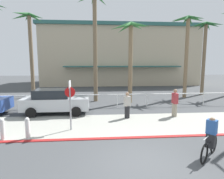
# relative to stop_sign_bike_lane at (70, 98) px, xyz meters

# --- Properties ---
(ground_plane) EXTENTS (80.00, 80.00, 0.00)m
(ground_plane) POSITION_rel_stop_sign_bike_lane_xyz_m (2.96, 6.49, -1.68)
(ground_plane) COLOR #424447
(sidewalk_strip) EXTENTS (44.00, 4.00, 0.02)m
(sidewalk_strip) POSITION_rel_stop_sign_bike_lane_xyz_m (2.96, 0.69, -1.67)
(sidewalk_strip) COLOR #9E9E93
(sidewalk_strip) RESTS_ON ground
(curb_paint) EXTENTS (44.00, 0.24, 0.03)m
(curb_paint) POSITION_rel_stop_sign_bike_lane_xyz_m (2.96, -1.31, -1.66)
(curb_paint) COLOR maroon
(curb_paint) RESTS_ON ground
(building_backdrop) EXTENTS (25.08, 12.80, 9.44)m
(building_backdrop) POSITION_rel_stop_sign_bike_lane_xyz_m (5.23, 24.19, 3.06)
(building_backdrop) COLOR #BCAD8E
(building_backdrop) RESTS_ON ground
(rail_fence) EXTENTS (19.04, 0.08, 1.04)m
(rail_fence) POSITION_rel_stop_sign_bike_lane_xyz_m (2.96, 4.99, -0.84)
(rail_fence) COLOR white
(rail_fence) RESTS_ON ground
(stop_sign_bike_lane) EXTENTS (0.52, 0.56, 2.56)m
(stop_sign_bike_lane) POSITION_rel_stop_sign_bike_lane_xyz_m (0.00, 0.00, 0.00)
(stop_sign_bike_lane) COLOR gray
(stop_sign_bike_lane) RESTS_ON ground
(bollard_0) EXTENTS (0.20, 0.20, 1.00)m
(bollard_0) POSITION_rel_stop_sign_bike_lane_xyz_m (-1.80, -1.02, -1.16)
(bollard_0) COLOR white
(bollard_0) RESTS_ON ground
(bollard_1) EXTENTS (0.20, 0.20, 1.00)m
(bollard_1) POSITION_rel_stop_sign_bike_lane_xyz_m (-2.88, -1.05, -1.16)
(bollard_1) COLOR white
(bollard_1) RESTS_ON ground
(palm_tree_2) EXTENTS (3.06, 3.40, 8.30)m
(palm_tree_2) POSITION_rel_stop_sign_bike_lane_xyz_m (-5.15, 10.11, 4.30)
(palm_tree_2) COLOR #756047
(palm_tree_2) RESTS_ON ground
(palm_tree_3) EXTENTS (3.17, 2.99, 9.46)m
(palm_tree_3) POSITION_rel_stop_sign_bike_lane_xyz_m (1.24, 7.50, 5.13)
(palm_tree_3) COLOR #756047
(palm_tree_3) RESTS_ON ground
(palm_tree_4) EXTENTS (3.25, 3.13, 6.90)m
(palm_tree_4) POSITION_rel_stop_sign_bike_lane_xyz_m (4.24, 6.69, 3.69)
(palm_tree_4) COLOR #846B4C
(palm_tree_4) RESTS_ON ground
(palm_tree_5) EXTENTS (3.33, 2.81, 8.02)m
(palm_tree_5) POSITION_rel_stop_sign_bike_lane_xyz_m (10.22, 8.69, 4.30)
(palm_tree_5) COLOR #846B4C
(palm_tree_5) RESTS_ON ground
(palm_tree_6) EXTENTS (3.27, 3.59, 7.86)m
(palm_tree_6) POSITION_rel_stop_sign_bike_lane_xyz_m (13.03, 10.29, 4.29)
(palm_tree_6) COLOR #756047
(palm_tree_6) RESTS_ON ground
(car_silver_1) EXTENTS (4.40, 2.02, 1.69)m
(car_silver_1) POSITION_rel_stop_sign_bike_lane_xyz_m (-1.46, 3.35, -0.81)
(car_silver_1) COLOR #B2B7BC
(car_silver_1) RESTS_ON ground
(cyclist_black_0) EXTENTS (1.39, 1.27, 1.50)m
(cyclist_black_0) POSITION_rel_stop_sign_bike_lane_xyz_m (5.46, -3.28, -0.98)
(cyclist_black_0) COLOR black
(cyclist_black_0) RESTS_ON ground
(pedestrian_0) EXTENTS (0.35, 0.42, 1.80)m
(pedestrian_0) POSITION_rel_stop_sign_bike_lane_xyz_m (6.34, 1.96, -0.84)
(pedestrian_0) COLOR gray
(pedestrian_0) RESTS_ON ground
(pedestrian_1) EXTENTS (0.46, 0.40, 1.65)m
(pedestrian_1) POSITION_rel_stop_sign_bike_lane_xyz_m (3.23, 1.85, -0.92)
(pedestrian_1) COLOR #232326
(pedestrian_1) RESTS_ON ground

